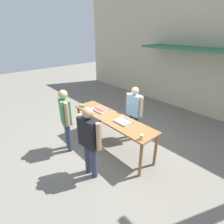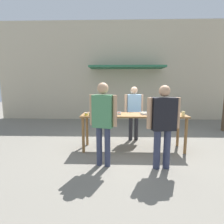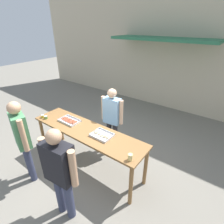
{
  "view_description": "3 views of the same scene",
  "coord_description": "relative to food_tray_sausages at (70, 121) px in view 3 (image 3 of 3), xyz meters",
  "views": [
    {
      "loc": [
        3.02,
        -2.67,
        2.96
      ],
      "look_at": [
        0.0,
        0.0,
        1.06
      ],
      "focal_mm": 28.0,
      "sensor_mm": 36.0,
      "label": 1
    },
    {
      "loc": [
        -0.41,
        -4.33,
        1.65
      ],
      "look_at": [
        -0.54,
        0.03,
        0.96
      ],
      "focal_mm": 28.0,
      "sensor_mm": 36.0,
      "label": 2
    },
    {
      "loc": [
        2.18,
        -2.07,
        2.84
      ],
      "look_at": [
        0.08,
        0.76,
        1.03
      ],
      "focal_mm": 28.0,
      "sensor_mm": 36.0,
      "label": 3
    }
  ],
  "objects": [
    {
      "name": "building_facade_back",
      "position": [
        0.53,
        3.95,
        1.33
      ],
      "size": [
        12.0,
        1.11,
        4.5
      ],
      "color": "beige",
      "rests_on": "ground"
    },
    {
      "name": "serving_table",
      "position": [
        0.53,
        -0.03,
        -0.13
      ],
      "size": [
        2.59,
        0.66,
        0.91
      ],
      "color": "brown",
      "rests_on": "ground"
    },
    {
      "name": "beer_cup",
      "position": [
        1.69,
        -0.24,
        0.04
      ],
      "size": [
        0.08,
        0.08,
        0.11
      ],
      "color": "#DBC67A",
      "rests_on": "serving_table"
    },
    {
      "name": "person_customer_holding_hotdog",
      "position": [
        -0.15,
        -0.98,
        0.09
      ],
      "size": [
        0.55,
        0.32,
        1.69
      ],
      "rotation": [
        0.0,
        0.0,
        2.86
      ],
      "color": "#333851",
      "rests_on": "ground"
    },
    {
      "name": "ground_plane",
      "position": [
        0.53,
        -0.03,
        -0.93
      ],
      "size": [
        24.0,
        24.0,
        0.0
      ],
      "primitive_type": "plane",
      "color": "slate"
    },
    {
      "name": "food_tray_buns",
      "position": [
        0.91,
        0.0,
        0.0
      ],
      "size": [
        0.4,
        0.32,
        0.05
      ],
      "color": "silver",
      "rests_on": "serving_table"
    },
    {
      "name": "person_server_behind_table",
      "position": [
        0.61,
        0.73,
        0.02
      ],
      "size": [
        0.55,
        0.25,
        1.59
      ],
      "rotation": [
        0.0,
        0.0,
        0.11
      ],
      "color": "#232328",
      "rests_on": "ground"
    },
    {
      "name": "condiment_jar_ketchup",
      "position": [
        -0.52,
        -0.24,
        0.02
      ],
      "size": [
        0.07,
        0.07,
        0.07
      ],
      "color": "#567A38",
      "rests_on": "serving_table"
    },
    {
      "name": "condiment_jar_mustard",
      "position": [
        -0.62,
        -0.24,
        0.02
      ],
      "size": [
        0.07,
        0.07,
        0.07
      ],
      "color": "gold",
      "rests_on": "serving_table"
    },
    {
      "name": "person_customer_with_cup",
      "position": [
        1.01,
        -1.06,
        0.04
      ],
      "size": [
        0.64,
        0.29,
        1.64
      ],
      "rotation": [
        0.0,
        0.0,
        3.25
      ],
      "color": "#333851",
      "rests_on": "ground"
    },
    {
      "name": "food_tray_sausages",
      "position": [
        0.0,
        0.0,
        0.0
      ],
      "size": [
        0.46,
        0.29,
        0.04
      ],
      "color": "silver",
      "rests_on": "serving_table"
    }
  ]
}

